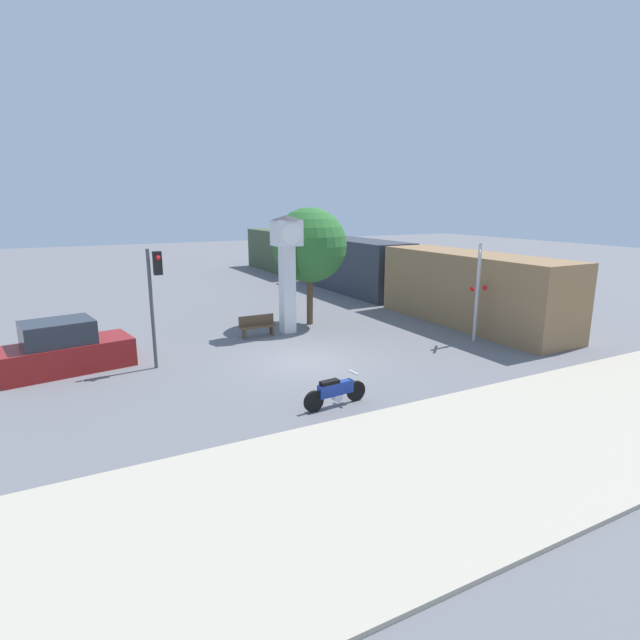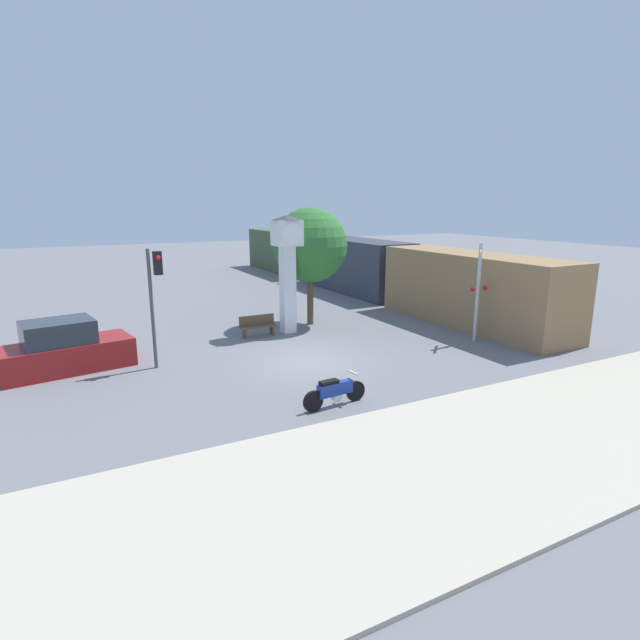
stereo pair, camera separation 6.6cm
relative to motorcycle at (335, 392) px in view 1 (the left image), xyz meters
name	(u,v)px [view 1 (the left image)]	position (x,y,z in m)	size (l,w,h in m)	color
ground_plane	(307,361)	(1.17, 4.16, -0.44)	(120.00, 120.00, 0.00)	slate
sidewalk_strip	(466,456)	(1.17, -4.00, -0.39)	(36.00, 6.00, 0.10)	#B2A893
motorcycle	(335,392)	(0.00, 0.00, 0.00)	(2.07, 0.45, 0.91)	black
clock_tower	(287,256)	(2.29, 8.38, 2.98)	(1.33, 1.33, 5.18)	white
freight_train	(352,265)	(10.66, 16.63, 1.26)	(2.80, 32.29, 3.40)	olive
traffic_light	(155,287)	(-3.76, 5.94, 2.44)	(0.50, 0.35, 4.19)	#47474C
railroad_crossing_signal	(478,289)	(8.64, 3.33, 1.79)	(0.90, 0.82, 4.10)	#B7B7BC
street_tree	(310,246)	(3.87, 9.30, 3.31)	(3.47, 3.47, 5.50)	brown
bench	(257,325)	(0.81, 8.31, 0.05)	(1.60, 0.44, 0.92)	brown
parked_car	(65,350)	(-6.71, 7.07, 0.31)	(4.44, 2.49, 1.80)	maroon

